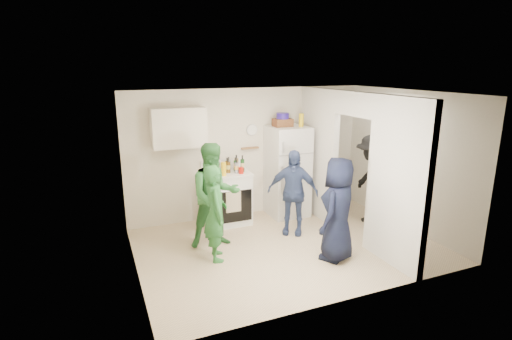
{
  "coord_description": "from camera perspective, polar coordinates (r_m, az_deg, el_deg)",
  "views": [
    {
      "loc": [
        -2.81,
        -5.43,
        2.9
      ],
      "look_at": [
        -0.39,
        0.4,
        1.25
      ],
      "focal_mm": 28.0,
      "sensor_mm": 36.0,
      "label": 1
    }
  ],
  "objects": [
    {
      "name": "wall_back",
      "position": [
        7.84,
        -0.99,
        2.51
      ],
      "size": [
        4.8,
        0.0,
        4.8
      ],
      "primitive_type": "plane",
      "rotation": [
        1.57,
        0.0,
        0.0
      ],
      "color": "silver",
      "rests_on": "floor"
    },
    {
      "name": "fridge",
      "position": [
        7.87,
        4.51,
        -0.2
      ],
      "size": [
        0.73,
        0.71,
        1.78
      ],
      "primitive_type": "cube",
      "color": "silver",
      "rests_on": "floor"
    },
    {
      "name": "yellow_cup_stack_stove",
      "position": [
        7.13,
        -4.64,
        0.14
      ],
      "size": [
        0.09,
        0.09,
        0.25
      ],
      "primitive_type": "cylinder",
      "color": "yellow",
      "rests_on": "stove"
    },
    {
      "name": "wicker_basket",
      "position": [
        7.68,
        3.82,
        6.77
      ],
      "size": [
        0.35,
        0.25,
        0.15
      ],
      "primitive_type": "cube",
      "color": "brown",
      "rests_on": "fridge"
    },
    {
      "name": "nook_valance",
      "position": [
        7.68,
        19.95,
        7.06
      ],
      "size": [
        0.04,
        0.82,
        0.18
      ],
      "primitive_type": "cube",
      "color": "white",
      "rests_on": "wall_right"
    },
    {
      "name": "person_green_center",
      "position": [
        6.51,
        -5.91,
        -3.66
      ],
      "size": [
        0.87,
        0.69,
        1.73
      ],
      "primitive_type": "imported",
      "rotation": [
        0.0,
        0.0,
        -0.05
      ],
      "color": "#337534",
      "rests_on": "floor"
    },
    {
      "name": "wall_front",
      "position": [
        4.95,
        13.71,
        -5.25
      ],
      "size": [
        4.8,
        0.0,
        4.8
      ],
      "primitive_type": "plane",
      "rotation": [
        -1.57,
        0.0,
        0.0
      ],
      "color": "silver",
      "rests_on": "floor"
    },
    {
      "name": "person_navy",
      "position": [
        6.17,
        11.65,
        -5.53
      ],
      "size": [
        0.94,
        0.86,
        1.61
      ],
      "primitive_type": "imported",
      "rotation": [
        0.0,
        0.0,
        -2.54
      ],
      "color": "black",
      "rests_on": "floor"
    },
    {
      "name": "ceiling",
      "position": [
        6.13,
        4.93,
        10.86
      ],
      "size": [
        4.8,
        4.8,
        0.0
      ],
      "primitive_type": "plane",
      "rotation": [
        3.14,
        0.0,
        0.0
      ],
      "color": "white",
      "rests_on": "wall_back"
    },
    {
      "name": "person_nook",
      "position": [
        7.69,
        16.1,
        -1.4
      ],
      "size": [
        0.97,
        1.25,
        1.7
      ],
      "primitive_type": "imported",
      "rotation": [
        0.0,
        0.0,
        -1.92
      ],
      "color": "black",
      "rests_on": "floor"
    },
    {
      "name": "bottle_k",
      "position": [
        7.33,
        -6.0,
        0.49
      ],
      "size": [
        0.07,
        0.07,
        0.24
      ],
      "primitive_type": "cylinder",
      "color": "brown",
      "rests_on": "stove"
    },
    {
      "name": "stove",
      "position": [
        7.55,
        -4.2,
        -3.95
      ],
      "size": [
        0.83,
        0.69,
        0.99
      ],
      "primitive_type": "cube",
      "color": "white",
      "rests_on": "floor"
    },
    {
      "name": "bottle_i",
      "position": [
        7.46,
        -4.15,
        0.82
      ],
      "size": [
        0.07,
        0.07,
        0.25
      ],
      "primitive_type": "cylinder",
      "color": "#56380E",
      "rests_on": "stove"
    },
    {
      "name": "red_cup",
      "position": [
        7.27,
        -2.14,
        -0.06
      ],
      "size": [
        0.09,
        0.09,
        0.12
      ],
      "primitive_type": "cylinder",
      "color": "#B4180C",
      "rests_on": "stove"
    },
    {
      "name": "wall_left",
      "position": [
        5.69,
        -17.41,
        -2.91
      ],
      "size": [
        0.0,
        3.4,
        3.4
      ],
      "primitive_type": "plane",
      "rotation": [
        1.57,
        0.0,
        1.57
      ],
      "color": "silver",
      "rests_on": "floor"
    },
    {
      "name": "upper_cabinet",
      "position": [
        7.17,
        -10.99,
        5.96
      ],
      "size": [
        0.95,
        0.34,
        0.7
      ],
      "primitive_type": "cube",
      "color": "silver",
      "rests_on": "wall_back"
    },
    {
      "name": "bottle_b",
      "position": [
        7.26,
        -5.51,
        0.57
      ],
      "size": [
        0.07,
        0.07,
        0.3
      ],
      "primitive_type": "cylinder",
      "color": "#1F5D28",
      "rests_on": "stove"
    },
    {
      "name": "bottle_a",
      "position": [
        7.41,
        -6.57,
        0.62
      ],
      "size": [
        0.06,
        0.06,
        0.24
      ],
      "primitive_type": "cylinder",
      "color": "brown",
      "rests_on": "stove"
    },
    {
      "name": "partition_pier_back",
      "position": [
        7.84,
        8.84,
        2.33
      ],
      "size": [
        0.12,
        1.2,
        2.5
      ],
      "primitive_type": "cube",
      "color": "silver",
      "rests_on": "floor"
    },
    {
      "name": "floor",
      "position": [
        6.77,
        4.46,
        -10.77
      ],
      "size": [
        4.8,
        4.8,
        0.0
      ],
      "primitive_type": "plane",
      "color": "beige",
      "rests_on": "ground"
    },
    {
      "name": "partition_header",
      "position": [
        6.78,
        14.06,
        9.15
      ],
      "size": [
        0.12,
        1.0,
        0.4
      ],
      "primitive_type": "cube",
      "color": "silver",
      "rests_on": "partition_pier_back"
    },
    {
      "name": "bottle_h",
      "position": [
        7.16,
        -6.24,
        0.33
      ],
      "size": [
        0.08,
        0.08,
        0.29
      ],
      "primitive_type": "cylinder",
      "color": "silver",
      "rests_on": "stove"
    },
    {
      "name": "nook_window",
      "position": [
        7.76,
        19.94,
        4.51
      ],
      "size": [
        0.03,
        0.7,
        0.8
      ],
      "primitive_type": "cube",
      "color": "black",
      "rests_on": "wall_right"
    },
    {
      "name": "wall_right",
      "position": [
        7.7,
        20.78,
        1.32
      ],
      "size": [
        0.0,
        3.4,
        3.4
      ],
      "primitive_type": "plane",
      "rotation": [
        1.57,
        0.0,
        -1.57
      ],
      "color": "silver",
      "rests_on": "floor"
    },
    {
      "name": "spice_shelf",
      "position": [
        7.77,
        -0.86,
        3.15
      ],
      "size": [
        0.35,
        0.08,
        0.03
      ],
      "primitive_type": "cube",
      "color": "olive",
      "rests_on": "wall_back"
    },
    {
      "name": "blue_bowl",
      "position": [
        7.66,
        3.83,
        7.73
      ],
      "size": [
        0.24,
        0.24,
        0.11
      ],
      "primitive_type": "cylinder",
      "color": "navy",
      "rests_on": "wicker_basket"
    },
    {
      "name": "yellow_cup_stack_top",
      "position": [
        7.69,
        6.48,
        7.1
      ],
      "size": [
        0.09,
        0.09,
        0.25
      ],
      "primitive_type": "cylinder",
      "color": "yellow",
      "rests_on": "fridge"
    },
    {
      "name": "bottle_j",
      "position": [
        7.37,
        -1.95,
        0.93
      ],
      "size": [
        0.07,
        0.07,
        0.32
      ],
      "primitive_type": "cylinder",
      "color": "#18471B",
      "rests_on": "stove"
    },
    {
      "name": "bottle_c",
      "position": [
        7.49,
        -5.26,
        0.99
      ],
      "size": [
        0.06,
        0.06,
        0.29
      ],
      "primitive_type": "cylinder",
      "color": "#B5BEC4",
      "rests_on": "stove"
    },
    {
      "name": "bottle_g",
      "position": [
        7.56,
        -2.81,
        1.13
      ],
      "size": [
        0.08,
        0.08,
        0.28
      ],
      "primitive_type": "cylinder",
      "color": "olive",
      "rests_on": "stove"
    },
    {
      "name": "bottle_d",
      "position": [
        7.32,
        -4.0,
        0.63
      ],
      "size": [
        0.08,
        0.08,
        0.27
      ],
      "primitive_type": "cylinder",
      "color": "brown",
      "rests_on": "stove"
    },
    {
      "name": "wall_clock",
      "position": [
        7.76,
        -0.6,
        5.76
      ],
      "size": [
        0.22,
        0.02,
        0.22
      ],
      "primitive_type": "cylinder",
      "rotation": [
        1.57,
        0.0,
        0.0
      ],
      "color": "white",
      "rests_on": "wall_back"
    },
    {
      "name": "bottle_f",
      "position": [
        7.46,
        -2.93,
        0.86
      ],
      "size": [
        0.07,
        0.07,
        0.26
      ],
      "primitive_type": "cylinder",
      "color": "#18421B",
      "rests_on": "stove"
    },
    {
      "name": "nook_window_frame",
      "position": [
        7.75,
        19.86,
        4.5
      ],
      "size": [
        0.04,
        0.76,
        0.86
      ],
      "primitive_type": "cube",
      "color": "white",
      "rests_on": "wall_right"
    },
    {
      "name": "bottle_l",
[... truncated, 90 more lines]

